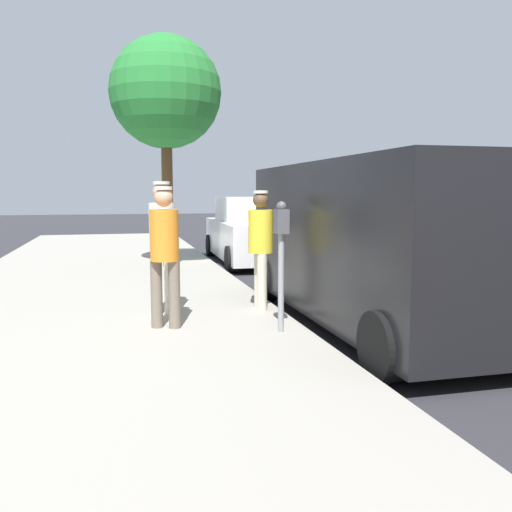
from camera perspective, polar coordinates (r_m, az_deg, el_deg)
The scene contains 9 objects.
ground_plane at distance 7.16m, azimuth 12.77°, elevation -7.88°, with size 80.00×80.00×0.00m, color #2D2D33.
sidewalk_slab at distance 6.41m, azimuth -16.76°, elevation -9.04°, with size 5.00×32.00×0.15m, color #9E998E.
parking_meter_near at distance 6.34m, azimuth 2.63°, elevation 1.25°, with size 0.14×0.18×1.52m.
pedestrian_in_orange at distance 6.62m, azimuth -9.45°, elevation 0.86°, with size 0.34×0.34×1.69m.
pedestrian_in_yellow at distance 7.60m, azimuth 0.48°, elevation 1.46°, with size 0.34×0.36×1.65m.
pedestrian_in_white at distance 7.34m, azimuth -9.67°, elevation 1.79°, with size 0.34×0.34×1.76m.
parked_van at distance 7.41m, azimuth 12.55°, elevation 1.67°, with size 2.13×5.21×2.15m.
parked_sedan_behind at distance 13.94m, azimuth -0.32°, elevation 2.41°, with size 2.06×4.45×1.65m.
street_tree at distance 12.37m, azimuth -9.34°, elevation 16.26°, with size 2.38×2.38×4.93m.
Camera 1 is at (3.18, 6.17, 1.77)m, focal length 38.63 mm.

